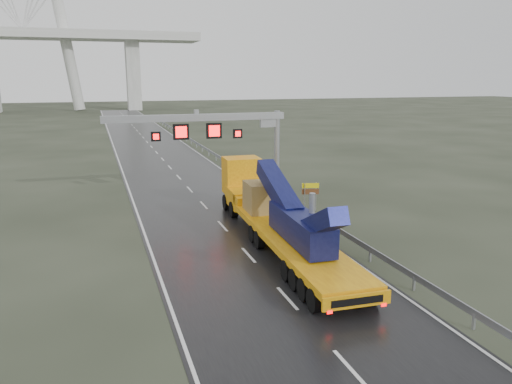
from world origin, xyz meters
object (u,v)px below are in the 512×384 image
object	(u,v)px
sign_gantry	(222,131)
heavy_haul_truck	(270,208)
striped_barrier	(285,193)
exit_sign_pair	(310,191)

from	to	relation	value
sign_gantry	heavy_haul_truck	bearing A→B (deg)	-88.48
striped_barrier	exit_sign_pair	bearing A→B (deg)	-86.89
exit_sign_pair	sign_gantry	bearing A→B (deg)	144.78
heavy_haul_truck	sign_gantry	bearing A→B (deg)	93.68
sign_gantry	striped_barrier	world-z (taller)	sign_gantry
exit_sign_pair	heavy_haul_truck	bearing A→B (deg)	-121.47
exit_sign_pair	striped_barrier	world-z (taller)	exit_sign_pair
sign_gantry	exit_sign_pair	bearing A→B (deg)	-49.72
heavy_haul_truck	exit_sign_pair	world-z (taller)	heavy_haul_truck
sign_gantry	exit_sign_pair	xyz separation A→B (m)	(5.22, -6.16, -4.06)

